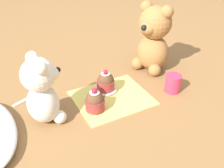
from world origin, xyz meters
name	(u,v)px	position (x,y,z in m)	size (l,w,h in m)	color
ground_plane	(112,98)	(0.00, 0.00, 0.00)	(4.00, 4.00, 0.00)	olive
knitted_placemat	(112,98)	(0.00, 0.00, 0.00)	(0.20, 0.24, 0.01)	#E0D166
teddy_bear_cream	(42,91)	(0.00, 0.22, 0.10)	(0.11, 0.11, 0.21)	silver
teddy_bear_tan	(153,38)	(0.10, -0.23, 0.13)	(0.15, 0.15, 0.26)	#A3703D
cupcake_near_cream_bear	(95,101)	(-0.03, 0.08, 0.03)	(0.06, 0.06, 0.08)	#993333
saucer_plate	(106,89)	(0.05, 0.00, 0.01)	(0.08, 0.08, 0.01)	silver
cupcake_near_tan_bear	(106,82)	(0.05, 0.00, 0.04)	(0.06, 0.06, 0.07)	#993333
juice_glass	(173,83)	(-0.06, -0.20, 0.03)	(0.05, 0.05, 0.06)	#DB3356
teaspoon	(29,97)	(0.13, 0.24, 0.00)	(0.12, 0.01, 0.01)	silver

